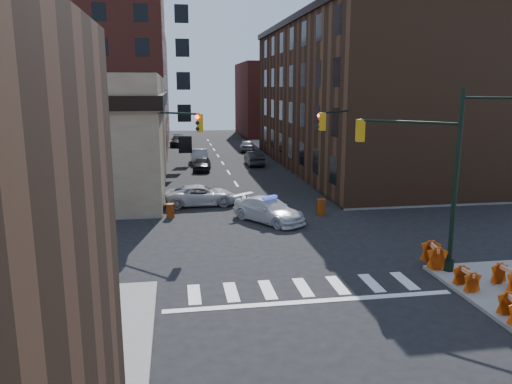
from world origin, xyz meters
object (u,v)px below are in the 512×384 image
object	(u,v)px
pedestrian_a	(134,200)
barricade_nw_a	(127,208)
police_car	(269,210)
barrel_road	(321,207)
pedestrian_b	(83,202)
parked_car_enear	(254,158)
parked_car_wfar	(199,156)
pickup	(201,195)
parked_car_wnear	(202,164)
barricade_se_a	(434,256)
barrel_bank	(170,211)

from	to	relation	value
pedestrian_a	barricade_nw_a	xyz separation A→B (m)	(-0.44, -0.07, -0.51)
police_car	pedestrian_a	bearing A→B (deg)	128.78
barrel_road	barricade_nw_a	xyz separation A→B (m)	(-12.38, 1.30, 0.10)
pedestrian_a	pedestrian_b	world-z (taller)	pedestrian_a
police_car	pedestrian_b	distance (m)	11.65
parked_car_enear	pedestrian_a	size ratio (longest dim) A/B	2.28
parked_car_wfar	pedestrian_b	world-z (taller)	pedestrian_b
pickup	parked_car_wnear	size ratio (longest dim) A/B	1.22
police_car	parked_car_wfar	xyz separation A→B (m)	(-3.02, 24.55, 0.04)
barricade_se_a	police_car	bearing A→B (deg)	44.80
parked_car_wnear	barricade_nw_a	world-z (taller)	parked_car_wnear
police_car	barricade_nw_a	world-z (taller)	police_car
pedestrian_b	barrel_bank	distance (m)	5.45
barrel_road	police_car	bearing A→B (deg)	-164.36
pickup	barrel_bank	distance (m)	3.79
parked_car_wfar	parked_car_enear	bearing A→B (deg)	-21.99
parked_car_wnear	pedestrian_b	bearing A→B (deg)	-109.41
barrel_bank	barricade_se_a	size ratio (longest dim) A/B	0.66
parked_car_wnear	barrel_bank	size ratio (longest dim) A/B	4.62
parked_car_enear	pedestrian_b	size ratio (longest dim) A/B	2.39
barricade_nw_a	barrel_road	bearing A→B (deg)	-3.30
barrel_bank	parked_car_wfar	bearing A→B (deg)	82.46
parked_car_wfar	parked_car_enear	world-z (taller)	parked_car_wfar
pedestrian_a	barricade_se_a	world-z (taller)	pedestrian_a
police_car	parked_car_enear	xyz separation A→B (m)	(2.65, 22.45, 0.01)
pedestrian_a	barricade_se_a	bearing A→B (deg)	-16.46
pedestrian_a	pedestrian_b	distance (m)	3.11
police_car	pedestrian_b	size ratio (longest dim) A/B	2.66
barrel_bank	parked_car_wnear	bearing A→B (deg)	80.45
pedestrian_b	barrel_road	size ratio (longest dim) A/B	1.80
pedestrian_a	barrel_bank	xyz separation A→B (m)	(2.28, -0.40, -0.70)
police_car	pedestrian_a	xyz separation A→B (m)	(-8.29, 2.39, 0.41)
pickup	pedestrian_b	world-z (taller)	pedestrian_b
parked_car_enear	pedestrian_a	bearing A→B (deg)	61.11
pedestrian_a	barricade_se_a	distance (m)	18.39
police_car	barrel_road	world-z (taller)	police_car
parked_car_wnear	barricade_nw_a	size ratio (longest dim) A/B	3.23
pedestrian_b	barrel_road	bearing A→B (deg)	-0.05
barricade_se_a	barricade_nw_a	bearing A→B (deg)	63.96
police_car	barricade_se_a	bearing A→B (deg)	-92.77
pickup	pedestrian_b	size ratio (longest dim) A/B	2.66
barricade_se_a	pickup	bearing A→B (deg)	46.54
pedestrian_b	parked_car_wfar	bearing A→B (deg)	74.44
parked_car_wnear	pedestrian_b	xyz separation A→B (m)	(-8.39, -17.43, 0.39)
pickup	parked_car_enear	world-z (taller)	parked_car_enear
parked_car_wfar	barricade_se_a	distance (m)	35.01
police_car	parked_car_wfar	bearing A→B (deg)	61.89
parked_car_wfar	pedestrian_b	bearing A→B (deg)	-112.41
police_car	pedestrian_a	world-z (taller)	pedestrian_a
barrel_bank	parked_car_enear	bearing A→B (deg)	67.06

